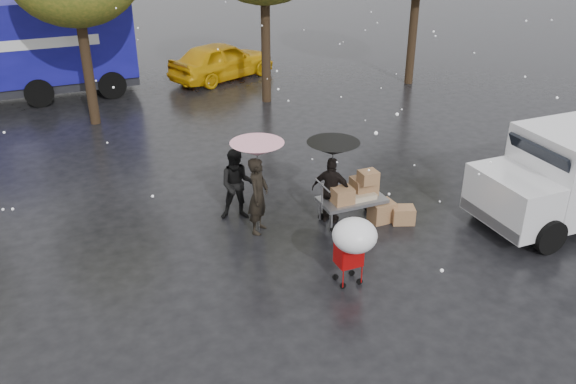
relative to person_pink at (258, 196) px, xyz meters
name	(u,v)px	position (x,y,z in m)	size (l,w,h in m)	color
ground	(325,250)	(0.99, -1.31, -0.88)	(90.00, 90.00, 0.00)	black
person_pink	(258,196)	(0.00, 0.00, 0.00)	(0.64, 0.42, 1.76)	black
person_middle	(237,185)	(-0.22, 0.77, -0.04)	(0.82, 0.64, 1.69)	black
person_black	(332,190)	(1.68, -0.22, -0.09)	(0.92, 0.38, 1.58)	black
umbrella_pink	(257,149)	(0.00, 0.00, 1.09)	(1.15, 1.15, 2.12)	#4C4C4C
umbrella_black	(333,149)	(1.68, -0.22, 0.92)	(1.17, 1.17, 1.96)	#4C4C4C
vendor_cart	(356,192)	(2.19, -0.40, -0.16)	(1.52, 0.80, 1.27)	slate
shopping_cart	(354,239)	(0.90, -2.69, 0.18)	(0.84, 0.84, 1.46)	#AE090A
blue_truck	(21,50)	(-4.40, 12.34, 0.88)	(8.30, 2.60, 3.50)	navy
box_ground_near	(382,211)	(2.76, -0.65, -0.64)	(0.53, 0.43, 0.48)	brown
box_ground_far	(403,215)	(3.18, -0.91, -0.69)	(0.50, 0.39, 0.39)	brown
yellow_taxi	(222,60)	(2.88, 12.07, -0.13)	(1.78, 4.42, 1.51)	#E3A70B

